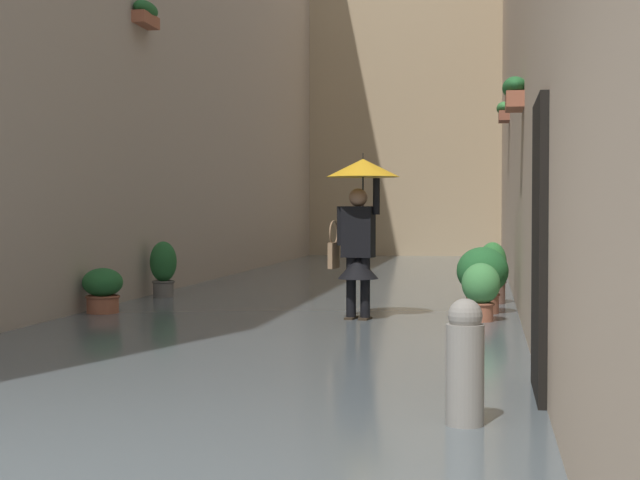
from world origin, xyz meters
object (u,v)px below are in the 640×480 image
Objects in this scene: mooring_bollard at (465,368)px; potted_plant_mid_left at (482,277)px; potted_plant_near_right at (103,291)px; potted_plant_near_left at (492,274)px; potted_plant_far_right at (163,269)px; person_wading at (360,210)px; potted_plant_far_left at (481,290)px.

potted_plant_mid_left is at bearing -90.65° from mooring_bollard.
mooring_bollard is (-4.78, 5.75, 0.07)m from potted_plant_near_right.
potted_plant_near_left is 7.92m from mooring_bollard.
potted_plant_near_right is 0.71× the size of potted_plant_far_right.
person_wading is 2.27× the size of potted_plant_far_right.
potted_plant_far_right is (-0.00, -2.36, 0.14)m from potted_plant_near_right.
person_wading is at bearing 177.33° from potted_plant_near_right.
potted_plant_far_right is at bearing -2.24° from potted_plant_near_left.
potted_plant_far_left is 0.94m from potted_plant_mid_left.
potted_plant_near_right is at bearing -2.67° from person_wading.
potted_plant_mid_left is (0.13, 1.33, 0.05)m from potted_plant_near_left.
potted_plant_mid_left is at bearing 84.21° from potted_plant_near_left.
potted_plant_near_right is (4.85, -0.10, -0.09)m from potted_plant_far_left.
potted_plant_near_right is 2.36m from potted_plant_far_right.
potted_plant_far_left is 0.83× the size of potted_plant_mid_left.
potted_plant_far_left is (-1.46, -0.06, -0.96)m from person_wading.
potted_plant_near_left is at bearing -91.52° from mooring_bollard.
person_wading is 2.21× the size of potted_plant_near_left.
potted_plant_mid_left is at bearing -90.86° from potted_plant_far_left.
potted_plant_near_left is at bearing -93.76° from potted_plant_far_left.
potted_plant_near_left reaches higher than mooring_bollard.
potted_plant_mid_left is at bearing 162.56° from potted_plant_far_right.
potted_plant_near_left reaches higher than potted_plant_far_right.
potted_plant_near_right is 0.76× the size of mooring_bollard.
potted_plant_near_right is at bearing 89.93° from potted_plant_far_right.
mooring_bollard is (0.07, 6.58, -0.11)m from potted_plant_mid_left.
mooring_bollard reaches higher than potted_plant_near_right.
potted_plant_near_left is 1.10× the size of mooring_bollard.
person_wading reaches higher than potted_plant_near_left.
potted_plant_near_left is 5.00m from potted_plant_far_right.
mooring_bollard is (-4.78, 8.11, -0.08)m from potted_plant_far_right.
potted_plant_near_right is (4.86, 0.83, -0.18)m from potted_plant_mid_left.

